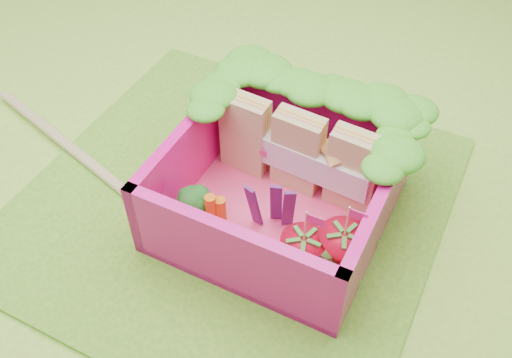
{
  "coord_description": "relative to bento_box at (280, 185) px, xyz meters",
  "views": [
    {
      "loc": [
        1.25,
        -2.13,
        2.84
      ],
      "look_at": [
        0.16,
        0.03,
        0.28
      ],
      "focal_mm": 40.0,
      "sensor_mm": 36.0,
      "label": 1
    }
  ],
  "objects": [
    {
      "name": "bento_floor",
      "position": [
        0.0,
        0.0,
        -0.25
      ],
      "size": [
        1.3,
        1.3,
        0.05
      ],
      "primitive_type": "cube",
      "color": "#FF417A",
      "rests_on": "placemat"
    },
    {
      "name": "strawberry_left",
      "position": [
        0.31,
        -0.35,
        -0.09
      ],
      "size": [
        0.26,
        0.26,
        0.5
      ],
      "color": "red",
      "rests_on": "bento_floor"
    },
    {
      "name": "chopsticks",
      "position": [
        -1.34,
        -0.19,
        -0.25
      ],
      "size": [
        2.23,
        0.69,
        0.05
      ],
      "color": "tan",
      "rests_on": "placemat"
    },
    {
      "name": "purple_wedges",
      "position": [
        0.02,
        -0.14,
        -0.04
      ],
      "size": [
        0.26,
        0.12,
        0.38
      ],
      "color": "#4E1857",
      "rests_on": "bento_floor"
    },
    {
      "name": "sandwich_stack",
      "position": [
        0.01,
        0.26,
        0.05
      ],
      "size": [
        1.06,
        0.23,
        0.56
      ],
      "color": "tan",
      "rests_on": "bento_floor"
    },
    {
      "name": "snap_peas",
      "position": [
        0.39,
        -0.23,
        -0.2
      ],
      "size": [
        0.6,
        0.6,
        0.05
      ],
      "color": "#54A533",
      "rests_on": "bento_floor"
    },
    {
      "name": "lettuce_ruffle",
      "position": [
        0.0,
        0.5,
        0.33
      ],
      "size": [
        1.43,
        0.83,
        0.11
      ],
      "color": "#41931A",
      "rests_on": "bento_box"
    },
    {
      "name": "broccoli",
      "position": [
        -0.42,
        -0.31,
        -0.05
      ],
      "size": [
        0.32,
        0.32,
        0.25
      ],
      "color": "#619648",
      "rests_on": "bento_floor"
    },
    {
      "name": "strawberry_right",
      "position": [
        0.5,
        -0.23,
        -0.08
      ],
      "size": [
        0.29,
        0.29,
        0.53
      ],
      "color": "red",
      "rests_on": "bento_floor"
    },
    {
      "name": "ground",
      "position": [
        -0.32,
        -0.03,
        -0.31
      ],
      "size": [
        14.0,
        14.0,
        0.0
      ],
      "primitive_type": "plane",
      "color": "#96C236",
      "rests_on": "ground"
    },
    {
      "name": "carrot_sticks",
      "position": [
        -0.28,
        -0.31,
        -0.09
      ],
      "size": [
        0.11,
        0.1,
        0.29
      ],
      "color": "orange",
      "rests_on": "bento_floor"
    },
    {
      "name": "bento_box",
      "position": [
        0.0,
        0.0,
        0.0
      ],
      "size": [
        1.3,
        1.3,
        0.55
      ],
      "color": "#F7148C",
      "rests_on": "placemat"
    },
    {
      "name": "placemat",
      "position": [
        -0.32,
        -0.03,
        -0.29
      ],
      "size": [
        2.6,
        2.6,
        0.03
      ],
      "primitive_type": "cube",
      "color": "#5AA525",
      "rests_on": "ground"
    }
  ]
}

